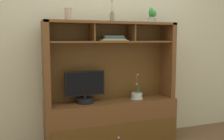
{
  "coord_description": "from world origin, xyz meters",
  "views": [
    {
      "loc": [
        -1.1,
        -2.95,
        1.34
      ],
      "look_at": [
        0.0,
        0.0,
        0.96
      ],
      "focal_mm": 41.19,
      "sensor_mm": 36.0,
      "label": 1
    }
  ],
  "objects_px": {
    "potted_succulent": "(152,16)",
    "ceramic_vase": "(68,14)",
    "magazine_stack_left": "(113,39)",
    "potted_orchid": "(137,96)",
    "media_console": "(112,110)",
    "tv_monitor": "(85,90)",
    "diffuser_bottle": "(112,17)"
  },
  "relations": [
    {
      "from": "potted_succulent",
      "to": "ceramic_vase",
      "type": "bearing_deg",
      "value": -179.55
    },
    {
      "from": "magazine_stack_left",
      "to": "ceramic_vase",
      "type": "bearing_deg",
      "value": -177.8
    },
    {
      "from": "potted_orchid",
      "to": "potted_succulent",
      "type": "height_order",
      "value": "potted_succulent"
    },
    {
      "from": "media_console",
      "to": "potted_orchid",
      "type": "bearing_deg",
      "value": -4.87
    },
    {
      "from": "media_console",
      "to": "potted_orchid",
      "type": "xyz_separation_m",
      "value": [
        0.33,
        -0.03,
        0.17
      ]
    },
    {
      "from": "tv_monitor",
      "to": "ceramic_vase",
      "type": "distance_m",
      "value": 0.9
    },
    {
      "from": "potted_succulent",
      "to": "magazine_stack_left",
      "type": "bearing_deg",
      "value": 178.62
    },
    {
      "from": "potted_orchid",
      "to": "diffuser_bottle",
      "type": "xyz_separation_m",
      "value": [
        -0.33,
        0.02,
        0.99
      ]
    },
    {
      "from": "potted_orchid",
      "to": "potted_succulent",
      "type": "bearing_deg",
      "value": 2.81
    },
    {
      "from": "potted_orchid",
      "to": "ceramic_vase",
      "type": "height_order",
      "value": "ceramic_vase"
    },
    {
      "from": "potted_succulent",
      "to": "potted_orchid",
      "type": "bearing_deg",
      "value": -177.19
    },
    {
      "from": "potted_succulent",
      "to": "ceramic_vase",
      "type": "xyz_separation_m",
      "value": [
        -1.07,
        -0.01,
        -0.01
      ]
    },
    {
      "from": "media_console",
      "to": "magazine_stack_left",
      "type": "xyz_separation_m",
      "value": [
        0.01,
        -0.01,
        0.9
      ]
    },
    {
      "from": "potted_succulent",
      "to": "diffuser_bottle",
      "type": "bearing_deg",
      "value": 179.12
    },
    {
      "from": "potted_orchid",
      "to": "ceramic_vase",
      "type": "relative_size",
      "value": 2.3
    },
    {
      "from": "potted_orchid",
      "to": "media_console",
      "type": "bearing_deg",
      "value": 175.13
    },
    {
      "from": "tv_monitor",
      "to": "potted_succulent",
      "type": "xyz_separation_m",
      "value": [
        0.88,
        -0.01,
        0.89
      ]
    },
    {
      "from": "magazine_stack_left",
      "to": "ceramic_vase",
      "type": "relative_size",
      "value": 2.5
    },
    {
      "from": "tv_monitor",
      "to": "ceramic_vase",
      "type": "height_order",
      "value": "ceramic_vase"
    },
    {
      "from": "media_console",
      "to": "diffuser_bottle",
      "type": "height_order",
      "value": "diffuser_bottle"
    },
    {
      "from": "tv_monitor",
      "to": "potted_orchid",
      "type": "bearing_deg",
      "value": -1.88
    },
    {
      "from": "media_console",
      "to": "ceramic_vase",
      "type": "relative_size",
      "value": 11.54
    },
    {
      "from": "ceramic_vase",
      "to": "tv_monitor",
      "type": "bearing_deg",
      "value": 6.35
    },
    {
      "from": "magazine_stack_left",
      "to": "tv_monitor",
      "type": "bearing_deg",
      "value": -179.98
    },
    {
      "from": "media_console",
      "to": "diffuser_bottle",
      "type": "relative_size",
      "value": 5.86
    },
    {
      "from": "tv_monitor",
      "to": "ceramic_vase",
      "type": "bearing_deg",
      "value": -173.65
    },
    {
      "from": "diffuser_bottle",
      "to": "tv_monitor",
      "type": "bearing_deg",
      "value": 179.3
    },
    {
      "from": "potted_orchid",
      "to": "diffuser_bottle",
      "type": "relative_size",
      "value": 1.17
    },
    {
      "from": "media_console",
      "to": "magazine_stack_left",
      "type": "relative_size",
      "value": 4.61
    },
    {
      "from": "diffuser_bottle",
      "to": "potted_succulent",
      "type": "height_order",
      "value": "diffuser_bottle"
    },
    {
      "from": "media_console",
      "to": "potted_orchid",
      "type": "distance_m",
      "value": 0.38
    },
    {
      "from": "potted_orchid",
      "to": "magazine_stack_left",
      "type": "relative_size",
      "value": 0.92
    }
  ]
}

